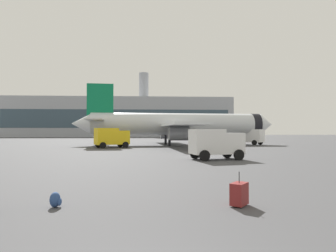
# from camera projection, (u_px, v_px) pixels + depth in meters

# --- Properties ---
(airplane_at_gate) EXTENTS (35.77, 32.29, 10.50)m
(airplane_at_gate) POSITION_uv_depth(u_px,v_px,m) (177.00, 124.00, 50.24)
(airplane_at_gate) COLOR silver
(airplane_at_gate) RESTS_ON ground
(service_truck) EXTENTS (5.28, 4.12, 2.90)m
(service_truck) POSITION_uv_depth(u_px,v_px,m) (112.00, 137.00, 42.07)
(service_truck) COLOR yellow
(service_truck) RESTS_ON ground
(fuel_truck) EXTENTS (5.96, 5.92, 3.20)m
(fuel_truck) POSITION_uv_depth(u_px,v_px,m) (246.00, 135.00, 52.45)
(fuel_truck) COLOR white
(fuel_truck) RESTS_ON ground
(cargo_van) EXTENTS (4.73, 3.12, 2.60)m
(cargo_van) POSITION_uv_depth(u_px,v_px,m) (216.00, 143.00, 24.44)
(cargo_van) COLOR white
(cargo_van) RESTS_ON ground
(safety_cone_near) EXTENTS (0.44, 0.44, 0.74)m
(safety_cone_near) POSITION_uv_depth(u_px,v_px,m) (223.00, 142.00, 56.46)
(safety_cone_near) COLOR #F2590C
(safety_cone_near) RESTS_ON ground
(safety_cone_mid) EXTENTS (0.44, 0.44, 0.82)m
(safety_cone_mid) POSITION_uv_depth(u_px,v_px,m) (223.00, 143.00, 48.80)
(safety_cone_mid) COLOR #F2590C
(safety_cone_mid) RESTS_ON ground
(safety_cone_far) EXTENTS (0.44, 0.44, 0.78)m
(safety_cone_far) POSITION_uv_depth(u_px,v_px,m) (218.00, 141.00, 60.12)
(safety_cone_far) COLOR #F2590C
(safety_cone_far) RESTS_ON ground
(rolling_suitcase) EXTENTS (0.71, 0.75, 1.10)m
(rolling_suitcase) POSITION_uv_depth(u_px,v_px,m) (239.00, 194.00, 9.21)
(rolling_suitcase) COLOR maroon
(rolling_suitcase) RESTS_ON ground
(traveller_backpack) EXTENTS (0.36, 0.40, 0.48)m
(traveller_backpack) POSITION_uv_depth(u_px,v_px,m) (56.00, 200.00, 9.05)
(traveller_backpack) COLOR navy
(traveller_backpack) RESTS_ON ground
(terminal_building) EXTENTS (102.91, 18.00, 29.72)m
(terminal_building) POSITION_uv_depth(u_px,v_px,m) (119.00, 117.00, 132.65)
(terminal_building) COLOR #9EA3AD
(terminal_building) RESTS_ON ground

